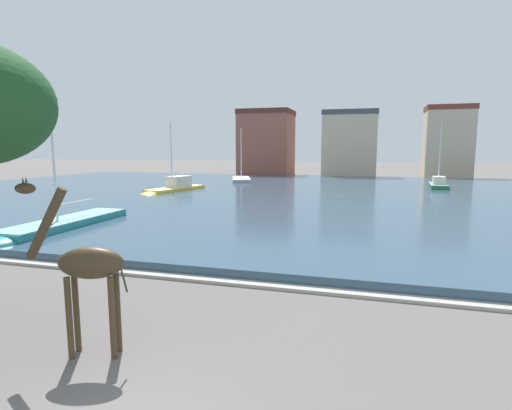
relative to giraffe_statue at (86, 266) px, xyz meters
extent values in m
cube|color=#334C60|center=(2.27, 31.79, -1.87)|extent=(89.10, 52.14, 0.44)
cube|color=#ADA89E|center=(2.27, 5.47, -2.03)|extent=(89.10, 0.50, 0.12)
cylinder|color=#42331E|center=(-0.29, -0.27, -1.14)|extent=(0.14, 0.14, 1.89)
cylinder|color=#42331E|center=(-0.39, 0.07, -1.14)|extent=(0.14, 0.14, 1.89)
cylinder|color=#42331E|center=(0.62, 0.00, -1.14)|extent=(0.14, 0.14, 1.89)
cylinder|color=#42331E|center=(0.52, 0.34, -1.14)|extent=(0.14, 0.14, 1.89)
ellipsoid|color=#42331E|center=(0.12, 0.03, 0.08)|extent=(1.56, 0.94, 0.72)
cylinder|color=#42331E|center=(-0.76, -0.22, 0.98)|extent=(1.01, 0.48, 1.62)
ellipsoid|color=#42331E|center=(-1.15, -0.34, 1.74)|extent=(0.50, 0.36, 0.24)
cone|color=#42331E|center=(-1.13, -0.39, 1.93)|extent=(0.05, 0.05, 0.14)
cone|color=#42331E|center=(-1.17, -0.28, 1.93)|extent=(0.05, 0.05, 0.14)
cylinder|color=#42331E|center=(0.78, 0.23, -0.22)|extent=(0.21, 0.10, 0.77)
cube|color=teal|center=(-10.09, 10.90, -1.70)|extent=(2.18, 8.37, 0.78)
ellipsoid|color=teal|center=(-10.06, 6.93, -1.70)|extent=(1.92, 2.94, 0.74)
cube|color=#6EA5A8|center=(-10.09, 10.90, -1.28)|extent=(2.13, 8.20, 0.06)
cylinder|color=silver|center=(-10.09, 10.27, 1.57)|extent=(0.12, 0.12, 5.77)
cylinder|color=silver|center=(-10.10, 11.73, -0.41)|extent=(0.10, 2.92, 0.08)
cube|color=#236B42|center=(13.40, 40.59, -1.67)|extent=(2.13, 5.66, 0.83)
ellipsoid|color=#236B42|center=(13.58, 43.22, -1.67)|extent=(1.71, 2.05, 0.79)
cube|color=gray|center=(13.40, 40.59, -1.23)|extent=(2.09, 5.55, 0.06)
cube|color=silver|center=(13.37, 40.18, -0.79)|extent=(1.36, 2.02, 0.82)
cylinder|color=silver|center=(13.43, 41.01, 2.15)|extent=(0.12, 0.12, 6.82)
cylinder|color=silver|center=(13.36, 40.04, -0.36)|extent=(0.21, 1.94, 0.08)
cube|color=gold|center=(-13.28, 30.30, -1.75)|extent=(3.62, 7.80, 0.68)
ellipsoid|color=gold|center=(-14.04, 26.80, -1.75)|extent=(2.37, 2.97, 0.64)
cube|color=#DFCD77|center=(-13.28, 30.30, -1.38)|extent=(3.54, 7.64, 0.06)
cube|color=silver|center=(-13.16, 30.85, -0.78)|extent=(1.97, 2.88, 1.13)
cylinder|color=silver|center=(-13.40, 29.74, 1.91)|extent=(0.12, 0.12, 6.63)
cylinder|color=silver|center=(-13.12, 31.03, -0.51)|extent=(0.64, 2.59, 0.08)
cube|color=#939399|center=(-10.50, 43.87, -1.69)|extent=(4.61, 7.76, 0.80)
ellipsoid|color=#939399|center=(-11.66, 47.19, -1.69)|extent=(2.81, 3.13, 0.76)
cube|color=#B1B1B5|center=(-10.50, 43.87, -1.26)|extent=(4.52, 7.60, 0.06)
cylinder|color=silver|center=(-10.69, 44.40, 2.02)|extent=(0.12, 0.12, 6.61)
cylinder|color=silver|center=(-10.26, 43.17, -0.39)|extent=(0.93, 2.48, 0.08)
cube|color=#8E5142|center=(-11.64, 61.98, 3.22)|extent=(8.85, 7.76, 10.61)
cube|color=#51281E|center=(-11.64, 61.98, 8.92)|extent=(9.02, 7.92, 0.80)
cube|color=#C6B293|center=(2.76, 60.41, 2.95)|extent=(8.55, 5.25, 10.07)
cube|color=#42424C|center=(2.76, 60.41, 8.38)|extent=(8.72, 5.36, 0.80)
cube|color=#C6B293|center=(17.77, 62.48, 3.22)|extent=(6.95, 5.26, 10.61)
cube|color=brown|center=(17.77, 62.48, 8.92)|extent=(7.09, 5.36, 0.80)
camera|label=1|loc=(5.99, -7.26, 2.58)|focal=28.10mm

